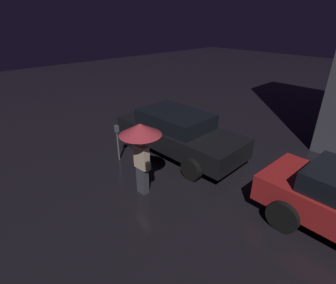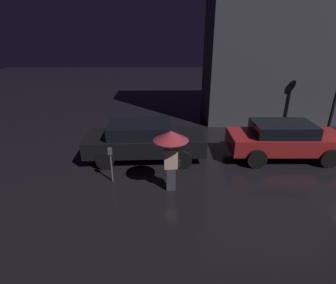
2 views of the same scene
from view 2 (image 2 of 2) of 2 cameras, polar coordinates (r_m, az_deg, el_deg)
building_facade_left at (r=15.75m, az=24.89°, el=22.05°), size 8.13×3.00×9.82m
parked_car_black at (r=10.18m, az=-5.25°, el=0.54°), size 4.58×2.01×1.44m
parked_car_red at (r=11.10m, az=24.01°, el=0.56°), size 4.34×1.88×1.44m
pedestrian_with_umbrella at (r=7.71m, az=0.65°, el=-0.26°), size 1.05×1.05×1.98m
parking_meter at (r=8.72m, az=-12.34°, el=-4.05°), size 0.12×0.10×1.21m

